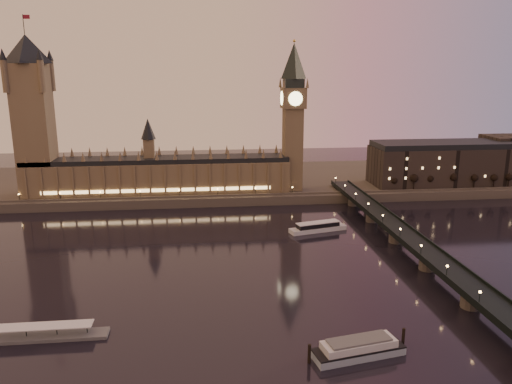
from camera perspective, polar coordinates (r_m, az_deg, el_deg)
ground at (r=241.96m, az=-3.44°, el=-8.06°), size 700.00×700.00×0.00m
far_embankment at (r=401.04m, az=-0.41°, el=1.26°), size 560.00×130.00×6.00m
palace_of_westminster at (r=353.29m, az=-11.05°, el=2.39°), size 180.00×26.62×52.00m
victoria_tower at (r=363.12m, az=-24.19°, el=8.78°), size 31.68×31.68×118.00m
big_ben at (r=352.34m, az=4.27°, el=9.51°), size 17.68×17.68×104.00m
westminster_bridge at (r=260.61m, az=17.20°, el=-5.76°), size 13.20×260.00×15.30m
city_block at (r=416.03m, az=23.38°, el=3.28°), size 155.00×45.00×34.00m
bare_tree_0 at (r=367.92m, az=15.45°, el=1.37°), size 5.30×5.30×10.79m
bare_tree_1 at (r=373.61m, az=17.55°, el=1.41°), size 5.30×5.30×10.79m
bare_tree_2 at (r=379.78m, az=19.59°, el=1.44°), size 5.30×5.30×10.79m
bare_tree_3 at (r=386.42m, az=21.55°, el=1.48°), size 5.30×5.30×10.79m
bare_tree_4 at (r=393.50m, az=23.45°, el=1.51°), size 5.30×5.30×10.79m
bare_tree_5 at (r=400.99m, az=25.28°, el=1.53°), size 5.30×5.30×10.79m
bare_tree_6 at (r=408.88m, az=27.04°, el=1.56°), size 5.30×5.30×10.79m
cruise_boat_a at (r=288.29m, az=7.08°, el=-4.01°), size 34.42×15.40×5.39m
moored_barge at (r=171.47m, az=11.65°, el=-17.09°), size 34.36×13.98×6.41m
pontoon_pier at (r=192.73m, az=-23.04°, el=-14.80°), size 42.53×7.09×11.34m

